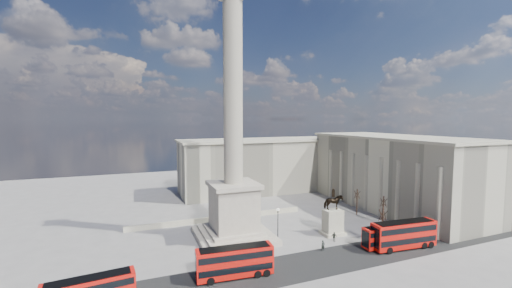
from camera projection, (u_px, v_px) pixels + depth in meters
The scene contains 17 objects.
ground at pixel (242, 248), 55.92m from camera, with size 180.00×180.00×0.00m, color gray.
asphalt_road at pixel (294, 267), 48.48m from camera, with size 120.00×9.00×0.01m, color #252525.
nelsons_column at pixel (233, 172), 59.53m from camera, with size 14.00×14.00×49.85m.
balustrade_wall at pixel (219, 218), 70.71m from camera, with size 40.00×0.60×1.10m, color #B8B298.
building_east at pixel (394, 172), 80.93m from camera, with size 19.00×46.00×18.60m.
building_northeast at pixel (261, 165), 99.67m from camera, with size 51.00×17.00×16.60m.
red_bus_b at pixel (235, 261), 45.27m from camera, with size 11.32×3.49×4.52m.
red_bus_c at pixel (388, 236), 55.94m from camera, with size 9.79×2.71×3.93m.
red_bus_d at pixel (404, 234), 55.43m from camera, with size 12.21×3.79×4.87m.
victorian_lamp at pixel (278, 222), 58.44m from camera, with size 0.55×0.55×6.37m.
equestrian_statue at pixel (333, 218), 62.23m from camera, with size 4.49×3.36×9.22m.
bare_tree_near at pixel (383, 214), 56.39m from camera, with size 1.71×1.71×7.47m.
bare_tree_mid at pixel (384, 201), 67.64m from camera, with size 1.75×1.75×6.62m.
bare_tree_far at pixel (357, 193), 74.84m from camera, with size 1.61×1.61×6.57m.
pedestrian_walking at pixel (323, 246), 54.44m from camera, with size 0.69×0.45×1.89m, color black.
pedestrian_standing at pixel (375, 229), 62.76m from camera, with size 0.93×0.72×1.91m, color black.
pedestrian_crossing at pixel (334, 237), 58.57m from camera, with size 1.09×0.45×1.85m, color black.
Camera 1 is at (-17.66, -51.39, 22.89)m, focal length 22.00 mm.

